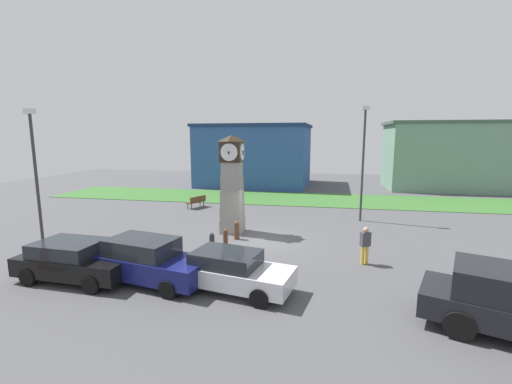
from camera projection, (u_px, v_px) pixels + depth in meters
The scene contains 15 objects.
ground_plane at pixel (261, 240), 17.87m from camera, with size 66.99×66.99×0.00m, color #4C4C4F.
clock_tower at pixel (232, 185), 19.04m from camera, with size 1.44×1.58×5.46m.
bollard_near_tower at pixel (237, 230), 18.03m from camera, with size 0.28×0.28×0.97m.
bollard_mid_row at pixel (225, 237), 16.97m from camera, with size 0.24×0.24×0.85m.
bollard_far_row at pixel (212, 244), 15.57m from camera, with size 0.24×0.24×1.06m.
car_navy_sedan at pixel (75, 260), 12.94m from camera, with size 4.43×2.22×1.48m.
car_near_tower at pixel (148, 261), 12.68m from camera, with size 4.74×2.61×1.65m.
car_by_building at pixel (232, 271), 12.01m from camera, with size 4.37×2.50×1.40m.
bench at pixel (197, 201), 25.94m from camera, with size 1.16×1.67×0.90m.
pedestrian_near_bench at pixel (365, 243), 14.44m from camera, with size 0.46×0.39×1.62m.
street_lamp_near_road at pixel (363, 157), 21.38m from camera, with size 0.50×0.24×7.22m.
street_lamp_far_side at pixel (35, 169), 16.36m from camera, with size 0.50×0.24×6.66m.
warehouse_blue_far at pixel (256, 155), 38.24m from camera, with size 12.19×10.28×6.63m.
storefront_low_left at pixel (483, 156), 34.03m from camera, with size 18.65×6.89×6.84m.
grass_verge_far at pixel (277, 198), 29.91m from camera, with size 40.19×6.47×0.04m, color #386B2D.
Camera 1 is at (2.95, -16.98, 5.40)m, focal length 24.00 mm.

